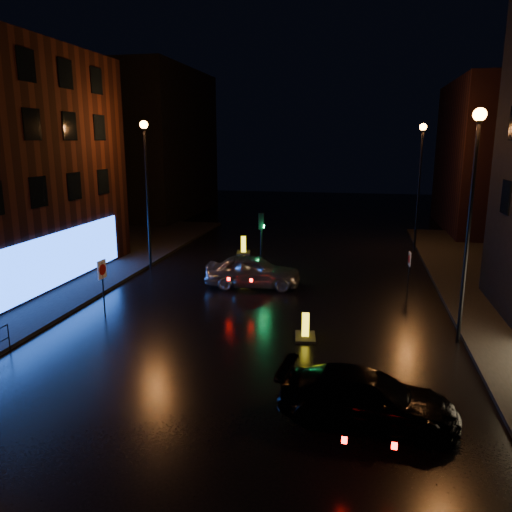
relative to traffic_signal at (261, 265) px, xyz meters
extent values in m
plane|color=black|center=(1.20, -14.00, -0.50)|extent=(120.00, 120.00, 0.00)
cube|color=black|center=(-14.80, 21.00, 6.50)|extent=(8.00, 16.00, 14.00)
cube|color=black|center=(16.20, 18.00, 5.50)|extent=(8.00, 14.00, 12.00)
cylinder|color=black|center=(-6.60, 0.00, 3.50)|extent=(0.14, 0.14, 8.00)
cylinder|color=black|center=(-6.60, 0.00, 7.50)|extent=(0.20, 0.20, 0.25)
sphere|color=orange|center=(-6.60, 0.00, 7.65)|extent=(0.44, 0.44, 0.44)
cylinder|color=black|center=(9.00, -8.00, 3.50)|extent=(0.14, 0.14, 8.00)
cylinder|color=black|center=(9.00, -8.00, 7.50)|extent=(0.20, 0.20, 0.25)
sphere|color=orange|center=(9.00, -8.00, 7.65)|extent=(0.44, 0.44, 0.44)
cylinder|color=black|center=(9.00, 8.00, 3.50)|extent=(0.14, 0.14, 8.00)
cylinder|color=black|center=(9.00, 8.00, 7.50)|extent=(0.20, 0.20, 0.25)
sphere|color=orange|center=(9.00, 8.00, 7.65)|extent=(0.44, 0.44, 0.44)
cube|color=black|center=(0.00, 0.00, -0.44)|extent=(1.40, 2.40, 0.12)
cylinder|color=black|center=(0.00, 0.00, 0.90)|extent=(0.12, 0.12, 2.80)
cube|color=black|center=(0.00, 0.00, 2.50)|extent=(0.28, 0.22, 0.90)
cylinder|color=#0CFF59|center=(0.14, 0.00, 2.22)|extent=(0.05, 0.18, 0.18)
cylinder|color=black|center=(-6.80, -12.00, 0.00)|extent=(0.04, 0.04, 1.00)
imported|color=#AEB1B6|center=(0.05, -2.47, 0.32)|extent=(4.95, 2.34, 1.64)
imported|color=black|center=(5.61, -14.16, 0.18)|extent=(4.88, 2.39, 1.37)
cube|color=black|center=(3.41, -8.77, -0.45)|extent=(0.90, 1.22, 0.09)
cube|color=yellow|center=(3.41, -8.77, 0.02)|extent=(0.28, 0.20, 0.94)
cube|color=black|center=(3.41, -8.77, 0.02)|extent=(0.28, 0.06, 0.57)
cube|color=black|center=(-2.16, 4.91, -0.45)|extent=(1.12, 1.46, 0.11)
cube|color=yellow|center=(-2.16, 4.91, 0.10)|extent=(0.34, 0.25, 1.09)
cube|color=black|center=(-2.16, 4.91, 0.10)|extent=(0.33, 0.09, 0.66)
cylinder|color=black|center=(-5.30, -7.91, 0.66)|extent=(0.06, 0.06, 2.33)
cube|color=white|center=(-5.30, -7.91, 1.51)|extent=(0.10, 0.58, 0.79)
cylinder|color=#B20C0C|center=(-5.27, -7.91, 1.51)|extent=(0.06, 0.47, 0.47)
cylinder|color=black|center=(7.70, -2.08, 0.50)|extent=(0.05, 0.05, 2.00)
cube|color=silver|center=(7.70, -2.08, 1.23)|extent=(0.08, 0.50, 0.68)
cylinder|color=#B20C0C|center=(7.67, -2.08, 1.23)|extent=(0.04, 0.40, 0.40)
camera|label=1|loc=(5.15, -26.47, 6.80)|focal=35.00mm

